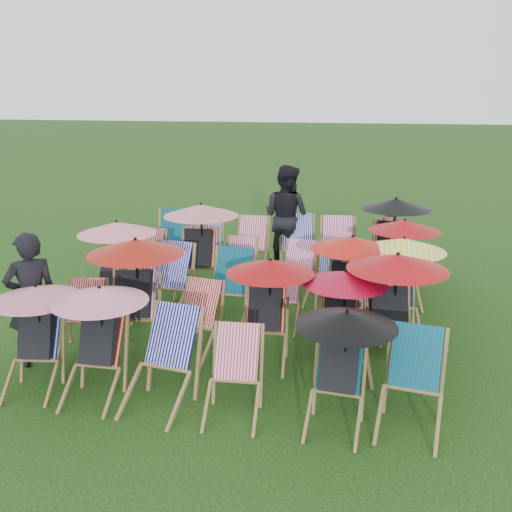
% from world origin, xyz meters
% --- Properties ---
extents(ground, '(100.00, 100.00, 0.00)m').
position_xyz_m(ground, '(0.00, 0.00, 0.00)').
color(ground, black).
rests_on(ground, ground).
extents(deckchair_0, '(0.98, 1.06, 1.16)m').
position_xyz_m(deckchair_0, '(-1.97, -2.13, 0.61)').
color(deckchair_0, olive).
rests_on(deckchair_0, ground).
extents(deckchair_1, '(1.02, 1.05, 1.21)m').
position_xyz_m(deckchair_1, '(-1.23, -2.16, 0.64)').
color(deckchair_1, olive).
rests_on(deckchair_1, ground).
extents(deckchair_2, '(0.79, 0.99, 0.98)m').
position_xyz_m(deckchair_2, '(-0.50, -2.22, 0.49)').
color(deckchair_2, olive).
rests_on(deckchair_2, ground).
extents(deckchair_3, '(0.60, 0.82, 0.86)m').
position_xyz_m(deckchair_3, '(0.28, -2.27, 0.43)').
color(deckchair_3, olive).
rests_on(deckchair_3, ground).
extents(deckchair_4, '(0.99, 1.04, 1.17)m').
position_xyz_m(deckchair_4, '(1.33, -2.26, 0.62)').
color(deckchair_4, olive).
rests_on(deckchair_4, ground).
extents(deckchair_5, '(0.75, 0.94, 0.93)m').
position_xyz_m(deckchair_5, '(2.03, -2.19, 0.47)').
color(deckchair_5, olive).
rests_on(deckchair_5, ground).
extents(deckchair_6, '(0.67, 0.84, 0.83)m').
position_xyz_m(deckchair_6, '(-1.94, -1.11, 0.42)').
color(deckchair_6, olive).
rests_on(deckchair_6, ground).
extents(deckchair_7, '(1.20, 1.30, 1.43)m').
position_xyz_m(deckchair_7, '(-1.28, -1.02, 0.75)').
color(deckchair_7, olive).
rests_on(deckchair_7, ground).
extents(deckchair_8, '(0.73, 0.91, 0.89)m').
position_xyz_m(deckchair_8, '(-0.51, -1.05, 0.44)').
color(deckchair_8, olive).
rests_on(deckchair_8, ground).
extents(deckchair_9, '(1.06, 1.12, 1.25)m').
position_xyz_m(deckchair_9, '(0.39, -1.00, 0.66)').
color(deckchair_9, olive).
rests_on(deckchair_9, ground).
extents(deckchair_10, '(0.99, 1.04, 1.18)m').
position_xyz_m(deckchair_10, '(1.29, -1.05, 0.62)').
color(deckchair_10, olive).
rests_on(deckchair_10, ground).
extents(deckchair_11, '(1.17, 1.27, 1.39)m').
position_xyz_m(deckchair_11, '(1.88, -0.96, 0.73)').
color(deckchair_11, olive).
rests_on(deckchair_11, ground).
extents(deckchair_12, '(1.14, 1.22, 1.35)m').
position_xyz_m(deckchair_12, '(-2.08, 0.17, 0.71)').
color(deckchair_12, olive).
rests_on(deckchair_12, ground).
extents(deckchair_13, '(0.80, 1.03, 1.03)m').
position_xyz_m(deckchair_13, '(-1.28, 0.08, 0.52)').
color(deckchair_13, olive).
rests_on(deckchair_13, ground).
extents(deckchair_14, '(0.74, 0.98, 1.01)m').
position_xyz_m(deckchair_14, '(-0.32, 0.03, 0.50)').
color(deckchair_14, olive).
rests_on(deckchair_14, ground).
extents(deckchair_15, '(0.57, 0.78, 0.83)m').
position_xyz_m(deckchair_15, '(0.43, 0.05, 0.41)').
color(deckchair_15, olive).
rests_on(deckchair_15, ground).
extents(deckchair_16, '(1.11, 1.18, 1.32)m').
position_xyz_m(deckchair_16, '(1.31, 0.05, 0.70)').
color(deckchair_16, olive).
rests_on(deckchair_16, ground).
extents(deckchair_17, '(1.11, 1.20, 1.32)m').
position_xyz_m(deckchair_17, '(2.01, 0.09, 0.69)').
color(deckchair_17, olive).
rests_on(deckchair_17, ground).
extents(deckchair_18, '(0.78, 0.98, 0.97)m').
position_xyz_m(deckchair_18, '(-2.05, 1.13, 0.48)').
color(deckchair_18, olive).
rests_on(deckchair_18, ground).
extents(deckchair_19, '(1.21, 1.29, 1.43)m').
position_xyz_m(deckchair_19, '(-1.09, 1.24, 0.75)').
color(deckchair_19, olive).
rests_on(deckchair_19, ground).
extents(deckchair_20, '(0.60, 0.82, 0.87)m').
position_xyz_m(deckchair_20, '(-0.43, 1.27, 0.43)').
color(deckchair_20, olive).
rests_on(deckchair_20, ground).
extents(deckchair_21, '(0.73, 0.90, 0.88)m').
position_xyz_m(deckchair_21, '(0.50, 1.18, 0.44)').
color(deckchair_21, olive).
rests_on(deckchair_21, ground).
extents(deckchair_22, '(0.64, 0.87, 0.92)m').
position_xyz_m(deckchair_22, '(1.12, 1.15, 0.46)').
color(deckchair_22, olive).
rests_on(deckchair_22, ground).
extents(deckchair_23, '(1.09, 1.18, 1.29)m').
position_xyz_m(deckchair_23, '(2.11, 1.33, 0.68)').
color(deckchair_23, olive).
rests_on(deckchair_23, ground).
extents(deckchair_24, '(0.83, 1.04, 1.02)m').
position_xyz_m(deckchair_24, '(-1.91, 2.41, 0.51)').
color(deckchair_24, olive).
rests_on(deckchair_24, ground).
extents(deckchair_25, '(0.70, 0.88, 0.87)m').
position_xyz_m(deckchair_25, '(-1.23, 2.31, 0.43)').
color(deckchair_25, olive).
rests_on(deckchair_25, ground).
extents(deckchair_26, '(0.65, 0.90, 0.97)m').
position_xyz_m(deckchair_26, '(-0.45, 2.37, 0.48)').
color(deckchair_26, olive).
rests_on(deckchair_26, ground).
extents(deckchair_27, '(0.85, 1.06, 1.03)m').
position_xyz_m(deckchair_27, '(0.41, 2.38, 0.52)').
color(deckchair_27, olive).
rests_on(deckchair_27, ground).
extents(deckchair_28, '(0.73, 0.98, 1.02)m').
position_xyz_m(deckchair_28, '(1.10, 2.37, 0.51)').
color(deckchair_28, olive).
rests_on(deckchair_28, ground).
extents(deckchair_29, '(1.20, 1.26, 1.42)m').
position_xyz_m(deckchair_29, '(1.99, 2.41, 0.75)').
color(deckchair_29, olive).
rests_on(deckchair_29, ground).
extents(person_left, '(0.71, 0.68, 1.64)m').
position_xyz_m(person_left, '(-2.30, -1.59, 0.82)').
color(person_left, black).
rests_on(person_left, ground).
extents(person_rear, '(1.14, 1.05, 1.90)m').
position_xyz_m(person_rear, '(0.12, 2.88, 0.95)').
color(person_rear, black).
rests_on(person_rear, ground).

